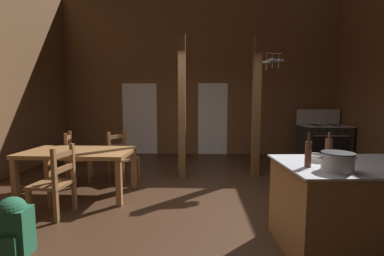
# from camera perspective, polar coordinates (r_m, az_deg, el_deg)

# --- Properties ---
(ground_plane) EXTENTS (8.51, 8.33, 0.10)m
(ground_plane) POSITION_cam_1_polar(r_m,az_deg,el_deg) (3.90, 1.31, -17.91)
(ground_plane) COLOR #382316
(wall_back) EXTENTS (8.51, 0.14, 4.46)m
(wall_back) POSITION_cam_1_polar(r_m,az_deg,el_deg) (7.43, 1.69, 11.38)
(wall_back) COLOR brown
(wall_back) RESTS_ON ground_plane
(glazed_door_back_left) EXTENTS (1.00, 0.01, 2.05)m
(glazed_door_back_left) POSITION_cam_1_polar(r_m,az_deg,el_deg) (7.55, -11.64, 2.01)
(glazed_door_back_left) COLOR white
(glazed_door_back_left) RESTS_ON ground_plane
(glazed_panel_back_right) EXTENTS (0.84, 0.01, 2.05)m
(glazed_panel_back_right) POSITION_cam_1_polar(r_m,az_deg,el_deg) (7.35, 4.67, 2.01)
(glazed_panel_back_right) COLOR white
(glazed_panel_back_right) RESTS_ON ground_plane
(stove_range) EXTENTS (1.15, 0.84, 1.32)m
(stove_range) POSITION_cam_1_polar(r_m,az_deg,el_deg) (7.40, 27.41, -2.85)
(stove_range) COLOR #282828
(stove_range) RESTS_ON ground_plane
(support_post_with_pot_rack) EXTENTS (0.62, 0.25, 2.81)m
(support_post_with_pot_rack) POSITION_cam_1_polar(r_m,az_deg,el_deg) (5.29, 14.61, 5.67)
(support_post_with_pot_rack) COLOR brown
(support_post_with_pot_rack) RESTS_ON ground_plane
(support_post_center) EXTENTS (0.14, 0.14, 2.81)m
(support_post_center) POSITION_cam_1_polar(r_m,az_deg,el_deg) (5.00, -2.27, 4.57)
(support_post_center) COLOR brown
(support_post_center) RESTS_ON ground_plane
(dining_table) EXTENTS (1.71, 0.93, 0.74)m
(dining_table) POSITION_cam_1_polar(r_m,az_deg,el_deg) (4.52, -24.14, -5.75)
(dining_table) COLOR olive
(dining_table) RESTS_ON ground_plane
(ladderback_chair_near_window) EXTENTS (0.55, 0.55, 0.95)m
(ladderback_chair_near_window) POSITION_cam_1_polar(r_m,az_deg,el_deg) (5.42, -24.51, -6.03)
(ladderback_chair_near_window) COLOR brown
(ladderback_chair_near_window) RESTS_ON ground_plane
(ladderback_chair_by_post) EXTENTS (0.49, 0.49, 0.95)m
(ladderback_chair_by_post) POSITION_cam_1_polar(r_m,az_deg,el_deg) (3.91, -28.36, -10.75)
(ladderback_chair_by_post) COLOR brown
(ladderback_chair_by_post) RESTS_ON ground_plane
(ladderback_chair_at_table_end) EXTENTS (0.61, 0.61, 0.95)m
(ladderback_chair_at_table_end) POSITION_cam_1_polar(r_m,az_deg,el_deg) (5.18, -15.47, -6.25)
(ladderback_chair_at_table_end) COLOR brown
(ladderback_chair_at_table_end) RESTS_ON ground_plane
(backpack) EXTENTS (0.34, 0.32, 0.60)m
(backpack) POSITION_cam_1_polar(r_m,az_deg,el_deg) (3.21, -35.36, -17.35)
(backpack) COLOR #1E5138
(backpack) RESTS_ON ground_plane
(stockpot_on_counter) EXTENTS (0.35, 0.28, 0.17)m
(stockpot_on_counter) POSITION_cam_1_polar(r_m,az_deg,el_deg) (2.62, 29.89, -6.59)
(stockpot_on_counter) COLOR #A8AAB2
(stockpot_on_counter) RESTS_ON kitchen_island
(mixing_bowl_on_counter) EXTENTS (0.20, 0.20, 0.07)m
(mixing_bowl_on_counter) POSITION_cam_1_polar(r_m,az_deg,el_deg) (2.97, 26.65, -5.98)
(mixing_bowl_on_counter) COLOR silver
(mixing_bowl_on_counter) RESTS_ON kitchen_island
(bottle_tall_on_counter) EXTENTS (0.08, 0.08, 0.29)m
(bottle_tall_on_counter) POSITION_cam_1_polar(r_m,az_deg,el_deg) (3.17, 28.38, -3.92)
(bottle_tall_on_counter) COLOR #56331E
(bottle_tall_on_counter) RESTS_ON kitchen_island
(bottle_short_on_counter) EXTENTS (0.06, 0.06, 0.33)m
(bottle_short_on_counter) POSITION_cam_1_polar(r_m,az_deg,el_deg) (2.64, 24.66, -5.22)
(bottle_short_on_counter) COLOR #56331E
(bottle_short_on_counter) RESTS_ON kitchen_island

